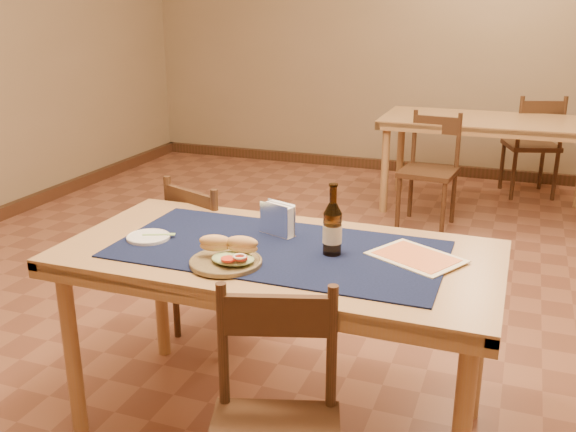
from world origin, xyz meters
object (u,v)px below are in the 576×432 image
(beer_bottle, at_px, (332,228))
(napkin_holder, at_px, (278,220))
(back_table, at_px, (489,129))
(chair_main_near, at_px, (274,429))
(main_table, at_px, (279,270))
(chair_main_far, at_px, (216,258))
(sandwich_plate, at_px, (228,257))

(beer_bottle, bearing_deg, napkin_holder, 155.18)
(back_table, relative_size, chair_main_near, 1.99)
(beer_bottle, height_order, napkin_holder, beer_bottle)
(main_table, relative_size, chair_main_far, 1.90)
(back_table, distance_m, sandwich_plate, 3.49)
(chair_main_near, xyz_separation_m, napkin_holder, (-0.27, 0.72, 0.38))
(chair_main_far, bearing_deg, chair_main_near, -56.33)
(napkin_holder, bearing_deg, back_table, 79.08)
(main_table, bearing_deg, back_table, 80.49)
(main_table, relative_size, back_table, 0.97)
(sandwich_plate, xyz_separation_m, beer_bottle, (0.31, 0.22, 0.07))
(back_table, bearing_deg, main_table, -99.51)
(sandwich_plate, relative_size, beer_bottle, 0.97)
(chair_main_near, bearing_deg, beer_bottle, 91.21)
(chair_main_near, bearing_deg, napkin_holder, 110.34)
(sandwich_plate, bearing_deg, main_table, 61.26)
(chair_main_near, bearing_deg, back_table, 85.07)
(back_table, relative_size, chair_main_far, 1.96)
(chair_main_far, xyz_separation_m, napkin_holder, (0.48, -0.40, 0.38))
(beer_bottle, bearing_deg, chair_main_near, -88.79)
(chair_main_near, height_order, sandwich_plate, sandwich_plate)
(sandwich_plate, relative_size, napkin_holder, 1.61)
(sandwich_plate, bearing_deg, chair_main_near, -50.26)
(main_table, distance_m, chair_main_near, 0.67)
(back_table, bearing_deg, chair_main_near, -94.93)
(main_table, bearing_deg, chair_main_far, 134.93)
(main_table, bearing_deg, chair_main_near, -70.15)
(main_table, xyz_separation_m, back_table, (0.54, 3.22, 0.00))
(chair_main_far, bearing_deg, back_table, 68.12)
(napkin_holder, bearing_deg, beer_bottle, -24.82)
(chair_main_far, height_order, beer_bottle, beer_bottle)
(sandwich_plate, distance_m, beer_bottle, 0.38)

